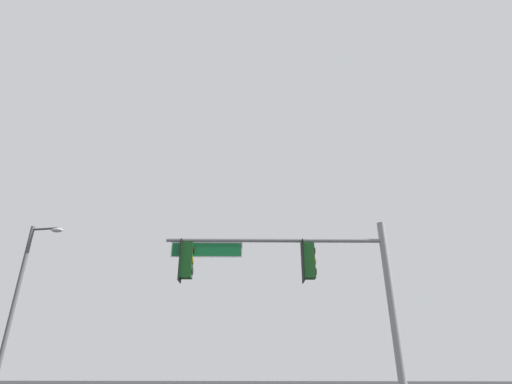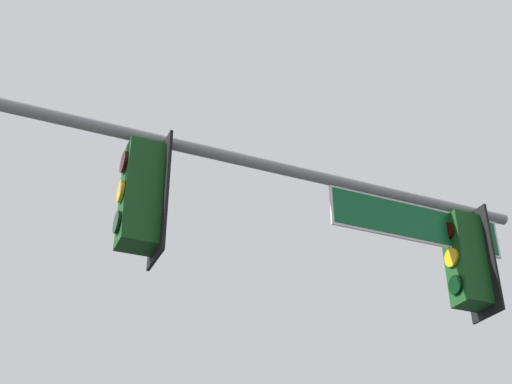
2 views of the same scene
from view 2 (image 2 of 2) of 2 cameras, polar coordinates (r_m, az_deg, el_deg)
name	(u,v)px [view 2 (image 2 of 2)]	position (r m, az deg, el deg)	size (l,w,h in m)	color
signal_pole_near	(134,267)	(6.58, -9.72, -5.90)	(6.98, 1.23, 6.48)	gray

